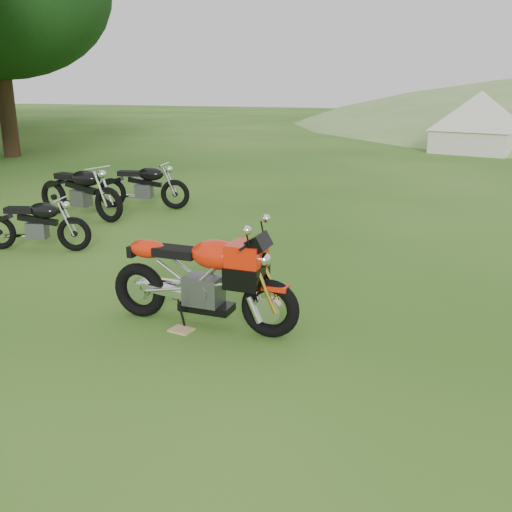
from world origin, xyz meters
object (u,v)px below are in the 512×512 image
at_px(sport_motorcycle, 201,271).
at_px(vintage_moto_a, 80,190).
at_px(vintage_moto_b, 35,223).
at_px(vintage_moto_c, 143,184).
at_px(tent_left, 479,120).
at_px(plywood_board, 181,330).

xyz_separation_m(sport_motorcycle, vintage_moto_a, (-4.50, 3.67, -0.06)).
distance_m(vintage_moto_a, vintage_moto_b, 2.23).
xyz_separation_m(vintage_moto_a, vintage_moto_c, (0.60, 1.23, -0.04)).
distance_m(vintage_moto_a, tent_left, 16.18).
bearing_deg(tent_left, plywood_board, -81.84).
bearing_deg(vintage_moto_a, vintage_moto_c, 72.52).
xyz_separation_m(vintage_moto_b, vintage_moto_c, (-0.23, 3.30, 0.06)).
xyz_separation_m(sport_motorcycle, vintage_moto_b, (-3.67, 1.60, -0.16)).
relative_size(sport_motorcycle, vintage_moto_c, 1.06).
bearing_deg(vintage_moto_b, tent_left, 53.64).
distance_m(sport_motorcycle, vintage_moto_c, 6.27).
xyz_separation_m(sport_motorcycle, tent_left, (2.07, 18.44, 0.60)).
bearing_deg(tent_left, vintage_moto_a, -99.05).
bearing_deg(vintage_moto_c, tent_left, 52.76).
distance_m(plywood_board, vintage_moto_a, 5.85).
bearing_deg(vintage_moto_b, sport_motorcycle, -41.06).
relative_size(plywood_board, tent_left, 0.08).
height_order(plywood_board, vintage_moto_a, vintage_moto_a).
bearing_deg(vintage_moto_c, vintage_moto_a, -129.35).
height_order(sport_motorcycle, vintage_moto_a, sport_motorcycle).
bearing_deg(vintage_moto_a, tent_left, 74.45).
distance_m(vintage_moto_c, tent_left, 14.82).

